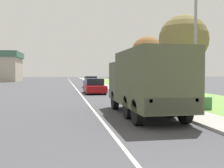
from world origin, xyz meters
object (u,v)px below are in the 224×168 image
Objects in this scene: car_nearest_ahead at (94,87)px; car_second_ahead at (91,82)px; military_truck at (146,80)px; lamp_post at (192,28)px.

car_second_ahead is (0.69, 11.01, 0.03)m from car_nearest_ahead.
car_second_ahead reaches higher than car_nearest_ahead.
lamp_post reaches higher than military_truck.
car_nearest_ahead is 15.77m from lamp_post.
military_truck is at bearing 178.19° from lamp_post.
car_nearest_ahead is at bearing -93.58° from car_second_ahead.
lamp_post is at bearing -84.73° from car_second_ahead.
car_nearest_ahead is 0.68× the size of lamp_post.
military_truck is 1.07× the size of lamp_post.
lamp_post is (2.28, -0.07, 2.54)m from military_truck.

